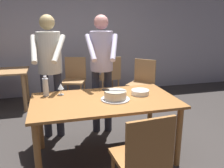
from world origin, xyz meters
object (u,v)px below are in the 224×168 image
at_px(background_chair_1, 74,77).
at_px(main_dining_table, 105,107).
at_px(person_standing_beside, 50,64).
at_px(background_chair_2, 109,75).
at_px(background_table, 0,79).
at_px(background_chair_0, 142,81).
at_px(cake_knife, 109,90).
at_px(wine_glass_near, 61,87).
at_px(chair_near_side, 143,156).
at_px(person_cutting_cake, 102,62).
at_px(cake_on_platter, 115,95).
at_px(water_bottle, 46,87).
at_px(plate_stack, 140,92).

bearing_deg(background_chair_1, main_dining_table, -86.85).
bearing_deg(person_standing_beside, background_chair_2, 51.83).
relative_size(background_table, background_chair_0, 1.11).
xyz_separation_m(cake_knife, person_standing_beside, (-0.64, 0.74, 0.21)).
bearing_deg(background_chair_1, wine_glass_near, -100.58).
relative_size(main_dining_table, chair_near_side, 1.88).
xyz_separation_m(cake_knife, wine_glass_near, (-0.53, 0.33, -0.01)).
height_order(wine_glass_near, background_table, wine_glass_near).
height_order(person_cutting_cake, background_chair_0, person_cutting_cake).
height_order(main_dining_table, background_chair_1, background_chair_1).
distance_m(cake_on_platter, background_chair_2, 2.39).
distance_m(person_cutting_cake, background_chair_0, 1.50).
relative_size(main_dining_table, background_chair_0, 1.88).
bearing_deg(water_bottle, chair_near_side, -55.25).
bearing_deg(cake_knife, plate_stack, 11.58).
bearing_deg(chair_near_side, person_standing_beside, 115.24).
bearing_deg(background_table, main_dining_table, -54.31).
distance_m(chair_near_side, background_chair_0, 2.66).
xyz_separation_m(water_bottle, chair_near_side, (0.80, -1.16, -0.37)).
distance_m(main_dining_table, cake_on_platter, 0.20).
xyz_separation_m(background_table, background_chair_0, (2.64, -0.48, -0.09)).
bearing_deg(person_cutting_cake, background_chair_2, 72.30).
relative_size(wine_glass_near, background_chair_2, 0.16).
bearing_deg(background_chair_0, background_chair_2, 128.24).
distance_m(main_dining_table, plate_stack, 0.49).
xyz_separation_m(person_standing_beside, background_table, (-0.91, 1.39, -0.50)).
height_order(background_chair_0, background_chair_2, same).
relative_size(plate_stack, chair_near_side, 0.24).
distance_m(main_dining_table, background_chair_0, 1.98).
bearing_deg(cake_on_platter, background_table, 127.14).
xyz_separation_m(water_bottle, background_table, (-0.85, 1.79, -0.29)).
bearing_deg(wine_glass_near, chair_near_side, -61.63).
distance_m(background_table, background_chair_0, 2.69).
xyz_separation_m(person_cutting_cake, background_chair_2, (0.50, 1.58, -0.58)).
bearing_deg(background_chair_0, chair_near_side, -111.87).
height_order(plate_stack, water_bottle, water_bottle).
bearing_deg(person_cutting_cake, wine_glass_near, -148.03).
xyz_separation_m(main_dining_table, background_chair_1, (-0.12, 2.24, -0.16)).
xyz_separation_m(cake_on_platter, wine_glass_near, (-0.60, 0.35, 0.05)).
bearing_deg(background_chair_2, chair_near_side, -98.78).
distance_m(background_chair_0, background_chair_2, 0.82).
bearing_deg(cake_on_platter, main_dining_table, 158.50).
xyz_separation_m(plate_stack, water_bottle, (-1.13, 0.25, 0.08)).
bearing_deg(person_standing_beside, person_cutting_cake, -2.41).
relative_size(person_standing_beside, background_chair_2, 1.91).
distance_m(wine_glass_near, background_chair_2, 2.28).
distance_m(person_cutting_cake, background_chair_2, 1.76).
bearing_deg(plate_stack, background_table, 134.14).
bearing_deg(background_chair_0, person_standing_beside, -152.40).
relative_size(person_standing_beside, background_table, 1.72).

